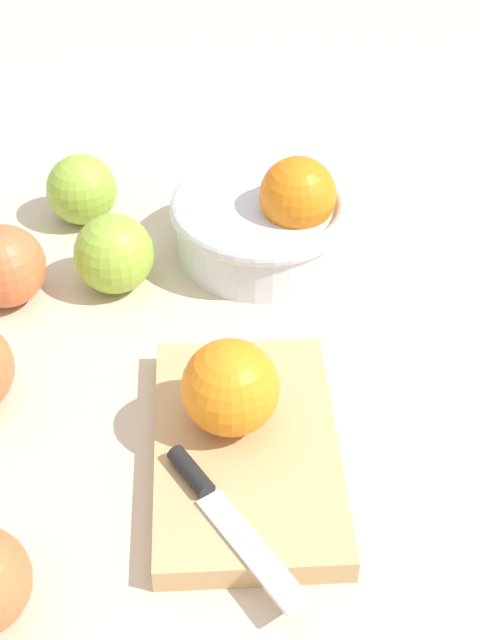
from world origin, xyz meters
name	(u,v)px	position (x,y,z in m)	size (l,w,h in m)	color
ground_plane	(206,340)	(0.00, 0.00, 0.00)	(2.40, 2.40, 0.00)	beige
bowl	(270,216)	(-0.11, 0.10, 0.04)	(0.18, 0.18, 0.11)	silver
cutting_board	(246,450)	(0.14, -0.01, 0.01)	(0.23, 0.14, 0.02)	tan
orange_on_board	(230,388)	(0.12, -0.01, 0.06)	(0.08, 0.08, 0.08)	orange
knife	(216,503)	(0.20, -0.05, 0.03)	(0.15, 0.06, 0.01)	silver
apple_front_left	(82,190)	(-0.22, -0.07, 0.04)	(0.07, 0.07, 0.07)	#8EB738
apple_front_left_2	(4,266)	(-0.11, -0.16, 0.04)	(0.08, 0.08, 0.08)	#CC6638
apple_front_left_3	(114,254)	(-0.10, -0.06, 0.04)	(0.08, 0.08, 0.08)	#8EB738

